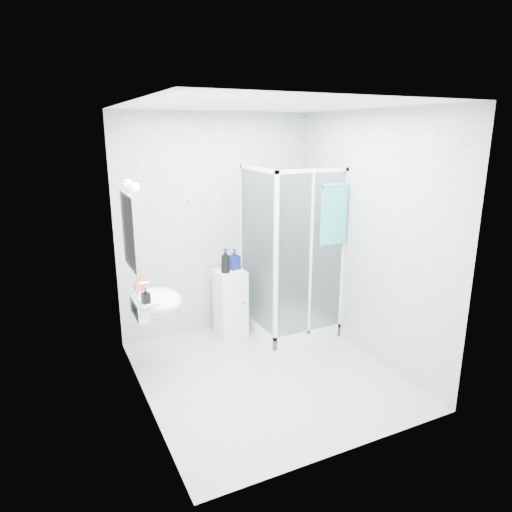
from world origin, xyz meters
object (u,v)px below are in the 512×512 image
soap_dispenser_orange (140,282)px  shower_enclosure (287,298)px  wall_basin (155,301)px  shampoo_bottle_a (225,261)px  shampoo_bottle_b (234,259)px  storage_cabinet (231,303)px  hand_towel (334,213)px  soap_dispenser_black (146,296)px

soap_dispenser_orange → shower_enclosure: bearing=4.6°
shower_enclosure → wall_basin: size_ratio=3.57×
shampoo_bottle_a → shampoo_bottle_b: size_ratio=1.16×
shower_enclosure → soap_dispenser_orange: 1.83m
wall_basin → storage_cabinet: bearing=29.9°
storage_cabinet → hand_towel: hand_towel is taller
shampoo_bottle_a → soap_dispenser_black: shampoo_bottle_a is taller
soap_dispenser_black → soap_dispenser_orange: bearing=86.0°
storage_cabinet → hand_towel: 1.62m
hand_towel → soap_dispenser_black: (-2.11, -0.10, -0.59)m
shower_enclosure → shampoo_bottle_b: bearing=149.6°
soap_dispenser_orange → shampoo_bottle_a: bearing=19.5°
shampoo_bottle_a → soap_dispenser_black: 1.31m
shower_enclosure → shampoo_bottle_a: 0.89m
wall_basin → hand_towel: bearing=-2.4°
wall_basin → shampoo_bottle_a: shampoo_bottle_a is taller
shower_enclosure → shampoo_bottle_b: (-0.55, 0.32, 0.47)m
wall_basin → hand_towel: (1.99, -0.09, 0.73)m
soap_dispenser_orange → storage_cabinet: bearing=20.4°
hand_towel → soap_dispenser_orange: size_ratio=3.90×
storage_cabinet → shampoo_bottle_a: 0.55m
wall_basin → shampoo_bottle_b: size_ratio=2.27×
wall_basin → soap_dispenser_orange: soap_dispenser_orange is taller
shower_enclosure → storage_cabinet: size_ratio=2.50×
storage_cabinet → soap_dispenser_orange: size_ratio=4.64×
shampoo_bottle_a → shampoo_bottle_b: 0.17m
storage_cabinet → soap_dispenser_orange: bearing=-160.3°
shower_enclosure → shampoo_bottle_a: bearing=161.5°
storage_cabinet → shampoo_bottle_b: 0.53m
wall_basin → shampoo_bottle_a: 1.11m
shower_enclosure → soap_dispenser_orange: shower_enclosure is taller
hand_towel → shampoo_bottle_b: hand_towel is taller
shampoo_bottle_b → hand_towel: bearing=-39.4°
hand_towel → shampoo_bottle_b: (-0.88, 0.72, -0.60)m
shampoo_bottle_b → soap_dispenser_orange: shampoo_bottle_b is taller
storage_cabinet → shampoo_bottle_a: size_ratio=2.79×
wall_basin → shampoo_bottle_b: shampoo_bottle_b is taller
storage_cabinet → soap_dispenser_black: soap_dispenser_black is taller
shower_enclosure → soap_dispenser_black: shower_enclosure is taller
hand_towel → shampoo_bottle_a: bearing=148.4°
soap_dispenser_orange → wall_basin: bearing=-60.4°
soap_dispenser_orange → soap_dispenser_black: size_ratio=1.16×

